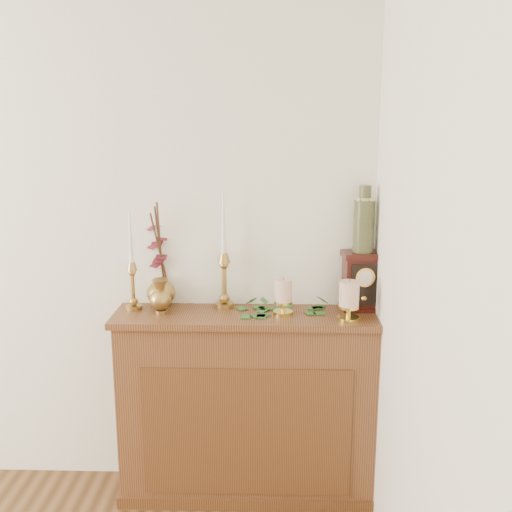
{
  "coord_description": "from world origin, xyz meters",
  "views": [
    {
      "loc": [
        1.52,
        -0.55,
        1.81
      ],
      "look_at": [
        1.44,
        2.05,
        1.22
      ],
      "focal_mm": 42.0,
      "sensor_mm": 36.0,
      "label": 1
    }
  ],
  "objects_px": {
    "ceramic_vase": "(364,222)",
    "mantel_clock": "(362,281)",
    "candlestick_center": "(224,271)",
    "candlestick_left": "(132,278)",
    "bud_vase": "(160,297)",
    "ginger_jar": "(159,258)"
  },
  "relations": [
    {
      "from": "bud_vase",
      "to": "ginger_jar",
      "type": "distance_m",
      "value": 0.22
    },
    {
      "from": "candlestick_left",
      "to": "ginger_jar",
      "type": "xyz_separation_m",
      "value": [
        0.11,
        0.1,
        0.08
      ]
    },
    {
      "from": "candlestick_left",
      "to": "mantel_clock",
      "type": "distance_m",
      "value": 1.08
    },
    {
      "from": "candlestick_center",
      "to": "mantel_clock",
      "type": "relative_size",
      "value": 1.94
    },
    {
      "from": "candlestick_center",
      "to": "mantel_clock",
      "type": "distance_m",
      "value": 0.65
    },
    {
      "from": "candlestick_left",
      "to": "mantel_clock",
      "type": "xyz_separation_m",
      "value": [
        1.08,
        0.03,
        -0.02
      ]
    },
    {
      "from": "mantel_clock",
      "to": "ceramic_vase",
      "type": "height_order",
      "value": "ceramic_vase"
    },
    {
      "from": "candlestick_center",
      "to": "candlestick_left",
      "type": "bearing_deg",
      "value": -174.34
    },
    {
      "from": "candlestick_left",
      "to": "ginger_jar",
      "type": "height_order",
      "value": "ginger_jar"
    },
    {
      "from": "candlestick_center",
      "to": "ceramic_vase",
      "type": "relative_size",
      "value": 1.76
    },
    {
      "from": "mantel_clock",
      "to": "ceramic_vase",
      "type": "xyz_separation_m",
      "value": [
        -0.0,
        0.0,
        0.28
      ]
    },
    {
      "from": "candlestick_center",
      "to": "mantel_clock",
      "type": "height_order",
      "value": "candlestick_center"
    },
    {
      "from": "candlestick_left",
      "to": "bud_vase",
      "type": "distance_m",
      "value": 0.17
    },
    {
      "from": "candlestick_left",
      "to": "candlestick_center",
      "type": "height_order",
      "value": "candlestick_center"
    },
    {
      "from": "candlestick_center",
      "to": "ceramic_vase",
      "type": "height_order",
      "value": "ceramic_vase"
    },
    {
      "from": "ginger_jar",
      "to": "mantel_clock",
      "type": "xyz_separation_m",
      "value": [
        0.97,
        -0.07,
        -0.09
      ]
    },
    {
      "from": "ginger_jar",
      "to": "ceramic_vase",
      "type": "distance_m",
      "value": 0.99
    },
    {
      "from": "candlestick_left",
      "to": "ginger_jar",
      "type": "bearing_deg",
      "value": 41.91
    },
    {
      "from": "ceramic_vase",
      "to": "mantel_clock",
      "type": "bearing_deg",
      "value": -83.94
    },
    {
      "from": "candlestick_left",
      "to": "bud_vase",
      "type": "relative_size",
      "value": 2.89
    },
    {
      "from": "candlestick_center",
      "to": "ginger_jar",
      "type": "bearing_deg",
      "value": 169.97
    },
    {
      "from": "bud_vase",
      "to": "mantel_clock",
      "type": "height_order",
      "value": "mantel_clock"
    }
  ]
}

